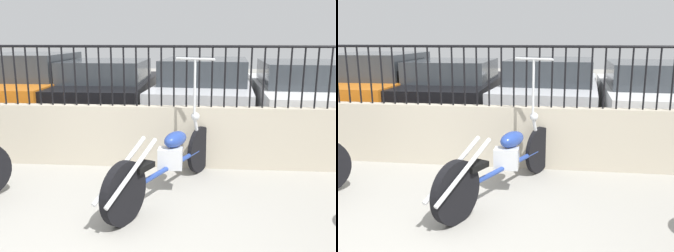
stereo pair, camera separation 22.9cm
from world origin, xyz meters
The scene contains 7 objects.
low_wall centered at (0.00, 2.51, 0.43)m, with size 8.32×0.18×0.85m.
fence_railing centered at (0.00, 2.51, 1.39)m, with size 8.32×0.04×0.82m.
motorcycle_blue centered at (0.46, 1.44, 0.40)m, with size 1.13×2.18×1.54m.
car_orange centered at (-2.75, 5.41, 0.72)m, with size 1.87×4.43×1.45m.
car_black centered at (-1.05, 5.33, 0.68)m, with size 1.76×4.04×1.32m.
car_silver centered at (0.99, 5.43, 0.68)m, with size 2.20×4.36×1.35m.
car_white centered at (2.86, 5.14, 0.67)m, with size 1.93×4.40×1.33m.
Camera 1 is at (0.83, -2.51, 1.76)m, focal length 40.00 mm.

